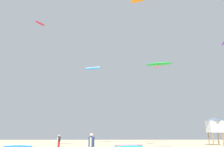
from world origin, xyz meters
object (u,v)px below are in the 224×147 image
Objects in this scene: kite_aloft_1 at (159,64)px; kite_aloft_9 at (159,66)px; kite_grounded_mid at (18,146)px; kite_aloft_5 at (93,68)px; lifeguard_tower at (214,125)px; kite_aloft_2 at (40,23)px; person_left at (59,140)px; person_foreground at (91,144)px; kite_aloft_4 at (139,0)px; kite_grounded_near at (129,147)px.

kite_aloft_1 is 0.81× the size of kite_aloft_9.
kite_grounded_mid is 1.11× the size of kite_aloft_5.
lifeguard_tower is 39.48m from kite_aloft_2.
person_left is at bearing -166.73° from lifeguard_tower.
kite_aloft_9 is (16.82, 14.63, 14.18)m from person_left.
person_foreground is 0.57× the size of kite_aloft_1.
kite_aloft_4 is at bearing -42.30° from kite_aloft_2.
kite_grounded_mid is 25.44m from kite_aloft_4.
kite_aloft_1 is (6.98, 9.16, 8.35)m from person_foreground.
kite_aloft_2 is at bearing 137.70° from kite_aloft_4.
kite_grounded_near is 35.56m from kite_aloft_2.
kite_aloft_1 is (16.63, -4.72, 9.18)m from kite_grounded_mid.
person_left reaches higher than kite_grounded_near.
kite_aloft_4 is at bearing 45.52° from kite_grounded_near.
kite_grounded_near is at bearing 136.19° from kite_aloft_1.
lifeguard_tower is at bearing 30.44° from kite_grounded_near.
kite_grounded_mid is at bearing 133.27° from person_foreground.
lifeguard_tower is 1.35× the size of kite_aloft_1.
kite_aloft_9 reaches higher than kite_grounded_mid.
person_left is 0.44× the size of kite_grounded_mid.
kite_aloft_4 is (1.95, 1.98, 20.30)m from kite_grounded_near.
lifeguard_tower is at bearing -57.49° from kite_aloft_9.
lifeguard_tower is 16.91m from kite_aloft_1.
kite_grounded_near is at bearing -114.93° from kite_aloft_9.
kite_aloft_5 is (-5.17, 14.39, 13.37)m from kite_grounded_near.
kite_aloft_5 reaches higher than person_foreground.
kite_aloft_1 is at bearing 61.15° from person_foreground.
kite_aloft_1 is 21.98m from kite_aloft_9.
kite_aloft_9 reaches higher than person_left.
kite_aloft_2 is at bearing 157.78° from kite_aloft_5.
kite_aloft_4 reaches higher than person_left.
kite_aloft_4 is 15.89m from kite_aloft_5.
kite_aloft_2 is 17.02m from kite_aloft_5.
kite_aloft_9 is at bearing 65.07° from kite_grounded_near.
kite_aloft_9 reaches higher than person_foreground.
kite_aloft_4 is at bearing 104.46° from kite_aloft_1.
kite_aloft_5 is at bearing 57.40° from kite_grounded_mid.
kite_grounded_mid is 0.93× the size of kite_aloft_9.
kite_grounded_near is at bearing -70.23° from kite_aloft_5.
kite_aloft_5 is (11.82, -4.83, -11.26)m from kite_aloft_2.
kite_aloft_4 is at bearing 76.84° from person_foreground.
kite_grounded_mid is at bearing -122.60° from kite_aloft_5.
kite_aloft_4 is (15.31, 0.39, 20.31)m from kite_grounded_mid.
kite_aloft_2 is (-3.63, 17.63, 24.65)m from kite_grounded_mid.
kite_aloft_1 reaches higher than kite_grounded_mid.
kite_aloft_4 reaches higher than person_foreground.
kite_grounded_mid is (-4.69, -1.30, -0.71)m from person_left.
person_left is 0.49× the size of kite_aloft_5.
kite_aloft_1 is at bearing -133.43° from lifeguard_tower.
person_left is at bearing 116.57° from person_foreground.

